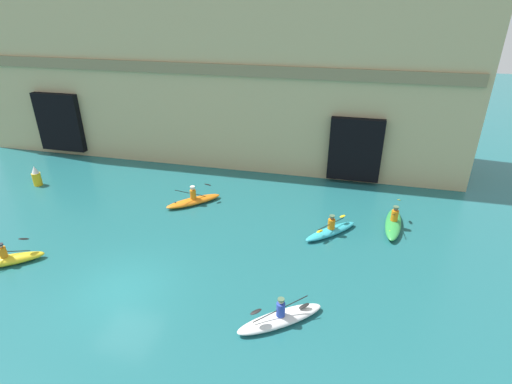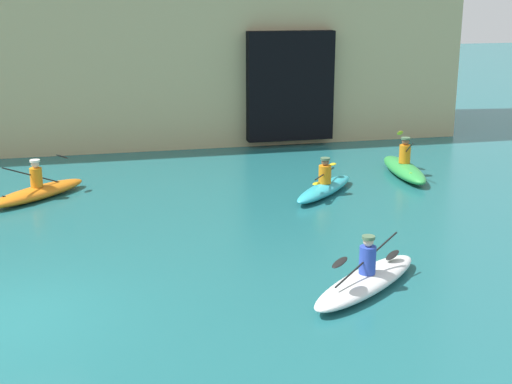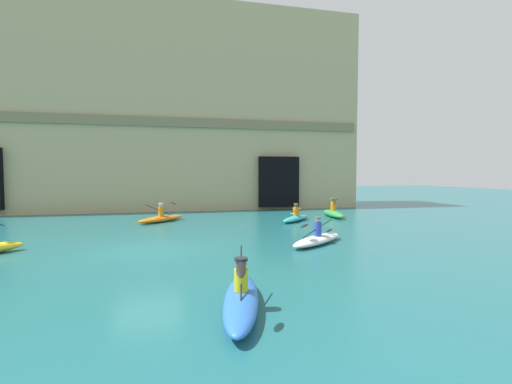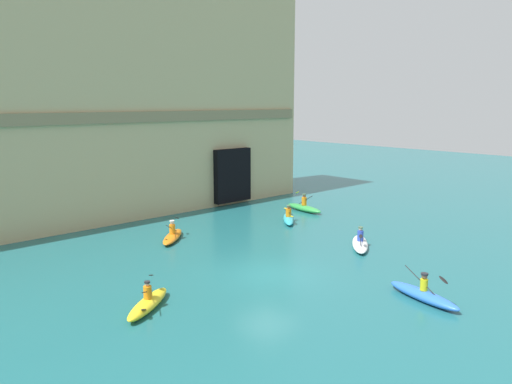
% 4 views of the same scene
% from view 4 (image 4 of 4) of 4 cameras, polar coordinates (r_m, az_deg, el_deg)
% --- Properties ---
extents(ground_plane, '(120.00, 120.00, 0.00)m').
position_cam_4_polar(ground_plane, '(22.93, 1.24, -9.41)').
color(ground_plane, '#1E6066').
extents(cliff_bluff, '(34.86, 7.02, 16.14)m').
position_cam_4_polar(cliff_bluff, '(34.68, -20.31, 10.19)').
color(cliff_bluff, tan).
rests_on(cliff_bluff, ground).
extents(kayak_cyan, '(2.69, 2.77, 1.09)m').
position_cam_4_polar(kayak_cyan, '(32.64, 3.73, -3.00)').
color(kayak_cyan, '#33B2C6').
rests_on(kayak_cyan, ground).
extents(kayak_green, '(1.15, 3.44, 1.34)m').
position_cam_4_polar(kayak_green, '(35.81, 5.51, -1.77)').
color(kayak_green, green).
rests_on(kayak_green, ground).
extents(kayak_white, '(3.22, 2.76, 1.12)m').
position_cam_4_polar(kayak_white, '(27.55, 11.81, -5.75)').
color(kayak_white, white).
rests_on(kayak_white, ground).
extents(kayak_yellow, '(2.99, 2.38, 1.12)m').
position_cam_4_polar(kayak_yellow, '(19.69, -12.24, -12.28)').
color(kayak_yellow, yellow).
rests_on(kayak_yellow, ground).
extents(kayak_orange, '(2.90, 2.80, 1.17)m').
position_cam_4_polar(kayak_orange, '(28.74, -9.52, -4.98)').
color(kayak_orange, orange).
rests_on(kayak_orange, ground).
extents(kayak_blue, '(1.43, 3.45, 1.24)m').
position_cam_4_polar(kayak_blue, '(21.09, 18.58, -11.05)').
color(kayak_blue, blue).
rests_on(kayak_blue, ground).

